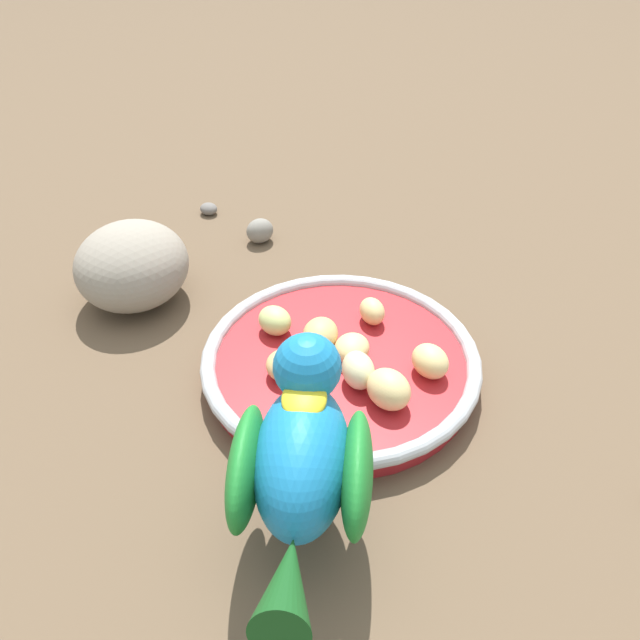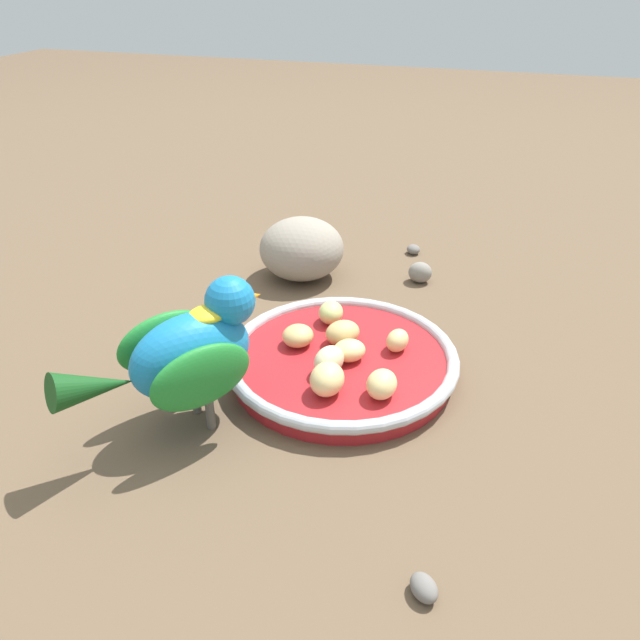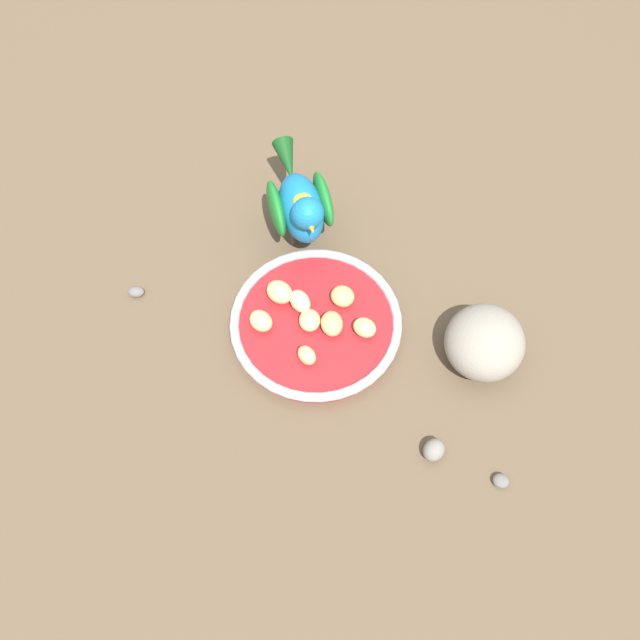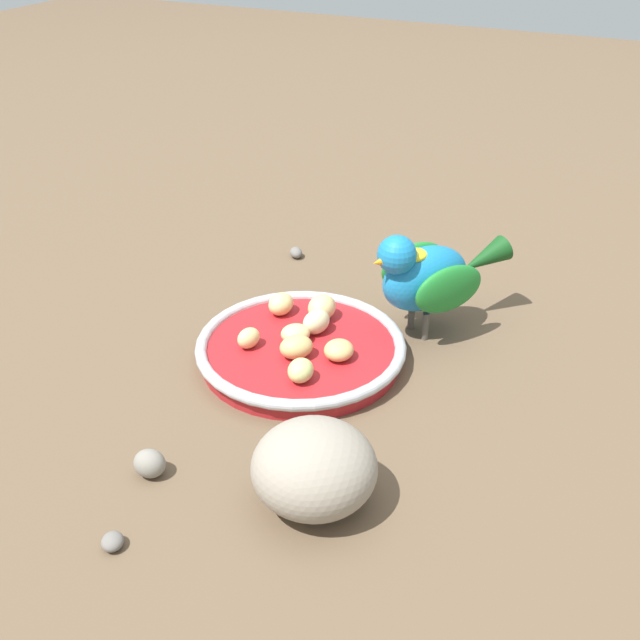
{
  "view_description": "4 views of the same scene",
  "coord_description": "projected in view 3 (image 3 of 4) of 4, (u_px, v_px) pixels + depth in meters",
  "views": [
    {
      "loc": [
        0.34,
        -0.26,
        0.4
      ],
      "look_at": [
        -0.04,
        -0.03,
        0.04
      ],
      "focal_mm": 38.14,
      "sensor_mm": 36.0,
      "label": 1
    },
    {
      "loc": [
        0.49,
        0.12,
        0.37
      ],
      "look_at": [
        -0.01,
        -0.05,
        0.06
      ],
      "focal_mm": 34.97,
      "sensor_mm": 36.0,
      "label": 2
    },
    {
      "loc": [
        -0.3,
        0.3,
        0.82
      ],
      "look_at": [
        -0.03,
        -0.02,
        0.05
      ],
      "focal_mm": 37.45,
      "sensor_mm": 36.0,
      "label": 3
    },
    {
      "loc": [
        -0.66,
        -0.36,
        0.49
      ],
      "look_at": [
        -0.01,
        -0.05,
        0.06
      ],
      "focal_mm": 43.39,
      "sensor_mm": 36.0,
      "label": 4
    }
  ],
  "objects": [
    {
      "name": "apple_piece_2",
      "position": [
        310.0,
        320.0,
        0.9
      ],
      "size": [
        0.04,
        0.04,
        0.02
      ],
      "primitive_type": "ellipsoid",
      "rotation": [
        0.0,
        0.0,
        2.28
      ],
      "color": "#E5C67F",
      "rests_on": "feeding_bowl"
    },
    {
      "name": "pebble_2",
      "position": [
        434.0,
        450.0,
        0.83
      ],
      "size": [
        0.03,
        0.03,
        0.03
      ],
      "primitive_type": "ellipsoid",
      "rotation": [
        0.0,
        0.0,
        1.63
      ],
      "color": "gray",
      "rests_on": "ground_plane"
    },
    {
      "name": "feeding_bowl",
      "position": [
        316.0,
        323.0,
        0.91
      ],
      "size": [
        0.24,
        0.24,
        0.03
      ],
      "color": "#AD1E23",
      "rests_on": "ground_plane"
    },
    {
      "name": "apple_piece_4",
      "position": [
        307.0,
        355.0,
        0.87
      ],
      "size": [
        0.03,
        0.03,
        0.02
      ],
      "primitive_type": "ellipsoid",
      "rotation": [
        0.0,
        0.0,
        2.94
      ],
      "color": "#E5C67F",
      "rests_on": "feeding_bowl"
    },
    {
      "name": "apple_piece_5",
      "position": [
        343.0,
        296.0,
        0.91
      ],
      "size": [
        0.04,
        0.04,
        0.02
      ],
      "primitive_type": "ellipsoid",
      "rotation": [
        0.0,
        0.0,
        6.14
      ],
      "color": "tan",
      "rests_on": "feeding_bowl"
    },
    {
      "name": "apple_piece_0",
      "position": [
        279.0,
        292.0,
        0.91
      ],
      "size": [
        0.04,
        0.03,
        0.03
      ],
      "primitive_type": "ellipsoid",
      "rotation": [
        0.0,
        0.0,
        3.18
      ],
      "color": "#E5C67F",
      "rests_on": "feeding_bowl"
    },
    {
      "name": "pebble_0",
      "position": [
        501.0,
        481.0,
        0.82
      ],
      "size": [
        0.03,
        0.03,
        0.01
      ],
      "primitive_type": "ellipsoid",
      "rotation": [
        0.0,
        0.0,
        0.49
      ],
      "color": "slate",
      "rests_on": "ground_plane"
    },
    {
      "name": "ground_plane",
      "position": [
        295.0,
        334.0,
        0.92
      ],
      "size": [
        4.0,
        4.0,
        0.0
      ],
      "primitive_type": "plane",
      "color": "brown"
    },
    {
      "name": "apple_piece_1",
      "position": [
        365.0,
        328.0,
        0.89
      ],
      "size": [
        0.04,
        0.03,
        0.02
      ],
      "primitive_type": "ellipsoid",
      "rotation": [
        0.0,
        0.0,
        3.3
      ],
      "color": "#C6D17A",
      "rests_on": "feeding_bowl"
    },
    {
      "name": "parrot",
      "position": [
        300.0,
        204.0,
        0.93
      ],
      "size": [
        0.17,
        0.14,
        0.13
      ],
      "rotation": [
        0.0,
        0.0,
        2.53
      ],
      "color": "#59544C",
      "rests_on": "ground_plane"
    },
    {
      "name": "apple_piece_3",
      "position": [
        332.0,
        324.0,
        0.89
      ],
      "size": [
        0.05,
        0.05,
        0.03
      ],
      "primitive_type": "ellipsoid",
      "rotation": [
        0.0,
        0.0,
        2.4
      ],
      "color": "tan",
      "rests_on": "feeding_bowl"
    },
    {
      "name": "apple_piece_7",
      "position": [
        261.0,
        321.0,
        0.89
      ],
      "size": [
        0.04,
        0.03,
        0.03
      ],
      "primitive_type": "ellipsoid",
      "rotation": [
        0.0,
        0.0,
        6.22
      ],
      "color": "#E5C67F",
      "rests_on": "feeding_bowl"
    },
    {
      "name": "pebble_1",
      "position": [
        136.0,
        292.0,
        0.95
      ],
      "size": [
        0.03,
        0.03,
        0.01
      ],
      "primitive_type": "ellipsoid",
      "rotation": [
        0.0,
        0.0,
        0.7
      ],
      "color": "slate",
      "rests_on": "ground_plane"
    },
    {
      "name": "rock_large",
      "position": [
        484.0,
        342.0,
        0.87
      ],
      "size": [
        0.14,
        0.14,
        0.08
      ],
      "primitive_type": "ellipsoid",
      "rotation": [
        0.0,
        0.0,
        2.0
      ],
      "color": "gray",
      "rests_on": "ground_plane"
    },
    {
      "name": "apple_piece_6",
      "position": [
        300.0,
        301.0,
        0.91
      ],
      "size": [
        0.04,
        0.03,
        0.03
      ],
      "primitive_type": "ellipsoid",
      "rotation": [
        0.0,
        0.0,
        5.98
      ],
      "color": "beige",
      "rests_on": "feeding_bowl"
    }
  ]
}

